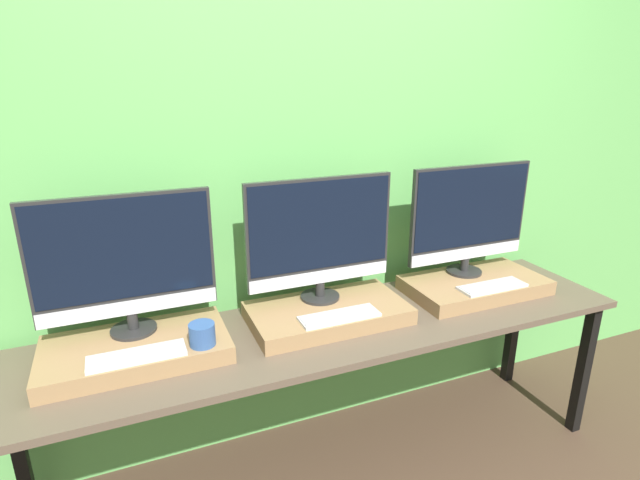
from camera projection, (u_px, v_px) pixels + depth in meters
wall_back at (300, 175)px, 2.23m from camera, size 8.00×0.04×2.60m
workbench at (332, 338)px, 2.11m from camera, size 2.62×0.60×0.73m
wooden_riser_left at (136, 349)px, 1.84m from camera, size 0.66×0.36×0.07m
monitor_left at (125, 260)px, 1.81m from camera, size 0.64×0.17×0.53m
keyboard_left at (137, 356)px, 1.72m from camera, size 0.33×0.11×0.01m
mug at (202, 334)px, 1.79m from camera, size 0.09×0.09×0.08m
wooden_riser_center at (328, 313)px, 2.11m from camera, size 0.66×0.36×0.07m
monitor_center at (320, 235)px, 2.09m from camera, size 0.64×0.17×0.53m
keyboard_center at (339, 316)px, 2.00m from camera, size 0.33×0.11×0.01m
wooden_riser_right at (475, 285)px, 2.39m from camera, size 0.66×0.36×0.07m
monitor_right at (470, 216)px, 2.37m from camera, size 0.64×0.17×0.53m
keyboard_right at (492, 286)px, 2.28m from camera, size 0.33×0.11×0.01m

